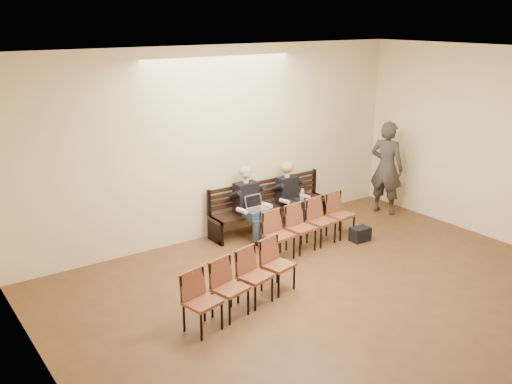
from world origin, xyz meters
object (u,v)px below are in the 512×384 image
Objects in this scene: seated_man at (249,203)px; passerby at (387,161)px; seated_woman at (290,198)px; bag at (360,234)px; chair_row_back at (311,225)px; water_bottle at (302,201)px; bench at (271,217)px; chair_row_front at (243,283)px; laptop at (258,210)px.

passerby reaches higher than seated_man.
seated_woman is at bearing 58.76° from passerby.
chair_row_back reaches higher than bag.
seated_woman is at bearing 0.00° from seated_man.
water_bottle is 2.15m from passerby.
seated_man is 0.59× the size of passerby.
bench is at bearing 162.03° from seated_woman.
bag is 3.32m from chair_row_front.
seated_man is (-0.60, -0.12, 0.44)m from bench.
seated_woman is at bearing 113.76° from bag.
water_bottle is 0.71× the size of bag.
laptop is 1.41× the size of water_bottle.
seated_woman reaches higher than laptop.
chair_row_front is at bearing -158.54° from chair_row_back.
laptop is 1.00m from water_bottle.
water_bottle is at bearing -14.72° from seated_man.
seated_man is at bearing 62.58° from passerby.
chair_row_front is at bearing -164.48° from bag.
laptop is (-0.55, -0.34, 0.35)m from bench.
bench is at bearing 85.76° from chair_row_back.
chair_row_back is (-0.92, 0.31, 0.29)m from bag.
seated_man is at bearing 40.44° from chair_row_front.
bag is 0.16× the size of passerby.
chair_row_back is (-0.41, -0.76, -0.16)m from water_bottle.
passerby is at bearing 6.80° from chair_row_front.
chair_row_front reaches higher than bag.
bench is 2.20× the size of seated_woman.
passerby is at bearing -8.75° from seated_man.
passerby is (2.15, -0.48, 0.53)m from seated_woman.
passerby is (2.07, -0.21, 0.54)m from water_bottle.
seated_woman is 3.36× the size of bag.
passerby reaches higher than bench.
seated_man is at bearing 180.00° from seated_woman.
bag is at bearing -24.77° from chair_row_back.
bench is 7.39× the size of bag.
passerby reaches higher than bag.
chair_row_front is (-1.63, -2.23, -0.26)m from seated_man.
bag is 1.01m from chair_row_back.
chair_row_back is (0.64, -1.04, -0.25)m from seated_man.
seated_man is 2.77m from chair_row_front.
laptop is at bearing 119.72° from chair_row_back.
chair_row_back is (-0.33, -1.04, -0.18)m from seated_woman.
passerby is at bearing 29.02° from bag.
chair_row_front is (-2.67, -1.95, -0.17)m from water_bottle.
chair_row_front is (-2.59, -2.23, -0.19)m from seated_woman.
bench is 3.24m from chair_row_front.
chair_row_back reaches higher than chair_row_front.
seated_man reaches higher than bench.
chair_row_front is at bearing -126.12° from seated_man.
chair_row_back is at bearing 84.01° from passerby.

